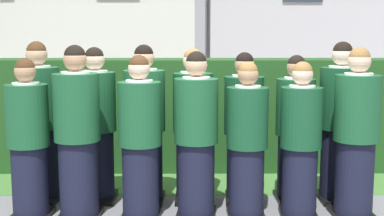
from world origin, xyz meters
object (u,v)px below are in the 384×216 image
at_px(student_front_row_2, 140,142).
at_px(student_rear_row_3, 193,129).
at_px(student_front_row_1, 77,137).
at_px(student_rear_row_2, 145,128).
at_px(student_rear_row_1, 96,128).
at_px(student_front_row_5, 301,145).
at_px(student_front_row_4, 247,145).
at_px(student_rear_row_0, 40,126).
at_px(student_front_row_3, 196,140).
at_px(student_rear_row_4, 244,131).
at_px(student_rear_row_5, 295,132).
at_px(student_front_row_0, 28,144).
at_px(student_rear_row_6, 340,126).
at_px(student_front_row_6, 356,138).

xyz_separation_m(student_front_row_2, student_rear_row_3, (0.51, 0.58, 0.02)).
relative_size(student_front_row_1, student_rear_row_2, 1.01).
bearing_deg(student_rear_row_1, student_front_row_5, -15.53).
xyz_separation_m(student_front_row_4, student_rear_row_0, (-2.15, 0.57, 0.09)).
bearing_deg(student_front_row_2, student_front_row_3, 4.64).
relative_size(student_rear_row_0, student_rear_row_4, 1.07).
distance_m(student_front_row_3, student_rear_row_5, 1.18).
bearing_deg(student_rear_row_5, student_rear_row_4, -178.57).
bearing_deg(student_front_row_2, student_front_row_4, 1.18).
distance_m(student_front_row_4, student_rear_row_3, 0.76).
height_order(student_front_row_3, student_rear_row_5, student_front_row_3).
relative_size(student_front_row_1, student_front_row_4, 1.10).
bearing_deg(student_front_row_5, student_front_row_1, -179.83).
height_order(student_front_row_2, student_front_row_4, student_front_row_2).
bearing_deg(student_front_row_4, student_front_row_2, -178.82).
height_order(student_front_row_0, student_rear_row_0, student_rear_row_0).
xyz_separation_m(student_rear_row_3, student_rear_row_6, (1.56, -0.01, 0.03)).
xyz_separation_m(student_front_row_1, student_rear_row_1, (0.08, 0.58, -0.02)).
distance_m(student_front_row_1, student_front_row_3, 1.14).
height_order(student_front_row_0, student_front_row_2, student_front_row_2).
bearing_deg(student_rear_row_4, student_rear_row_5, 1.43).
distance_m(student_front_row_0, student_rear_row_3, 1.68).
relative_size(student_rear_row_1, student_rear_row_5, 1.05).
bearing_deg(student_front_row_4, student_front_row_6, 0.58).
relative_size(student_front_row_0, student_rear_row_0, 0.91).
bearing_deg(student_rear_row_4, student_rear_row_6, 0.89).
xyz_separation_m(student_front_row_6, student_rear_row_0, (-3.21, 0.56, 0.02)).
bearing_deg(student_front_row_2, student_rear_row_2, 89.91).
distance_m(student_rear_row_0, student_rear_row_1, 0.60).
bearing_deg(student_rear_row_3, student_front_row_5, -28.30).
bearing_deg(student_rear_row_1, student_rear_row_3, -1.03).
height_order(student_front_row_1, student_front_row_2, student_front_row_1).
xyz_separation_m(student_front_row_5, student_rear_row_2, (-1.54, 0.52, 0.07)).
xyz_separation_m(student_front_row_5, student_front_row_6, (0.54, 0.01, 0.07)).
relative_size(student_front_row_2, student_rear_row_0, 0.93).
relative_size(student_rear_row_0, student_rear_row_5, 1.09).
relative_size(student_front_row_4, student_front_row_6, 0.92).
distance_m(student_front_row_1, student_rear_row_5, 2.26).
xyz_separation_m(student_front_row_2, student_rear_row_2, (0.00, 0.54, 0.04)).
bearing_deg(student_front_row_4, student_rear_row_4, 87.77).
relative_size(student_front_row_3, student_rear_row_5, 1.04).
height_order(student_front_row_1, student_front_row_6, student_front_row_1).
bearing_deg(student_rear_row_4, student_front_row_2, -152.50).
bearing_deg(student_rear_row_2, student_front_row_4, -26.82).
distance_m(student_rear_row_1, student_rear_row_5, 2.12).
height_order(student_front_row_0, student_rear_row_5, student_rear_row_5).
distance_m(student_front_row_1, student_front_row_6, 2.68).
bearing_deg(student_front_row_0, student_front_row_2, -1.06).
bearing_deg(student_front_row_1, student_front_row_4, 0.29).
xyz_separation_m(student_front_row_5, student_rear_row_1, (-2.07, 0.57, 0.06)).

